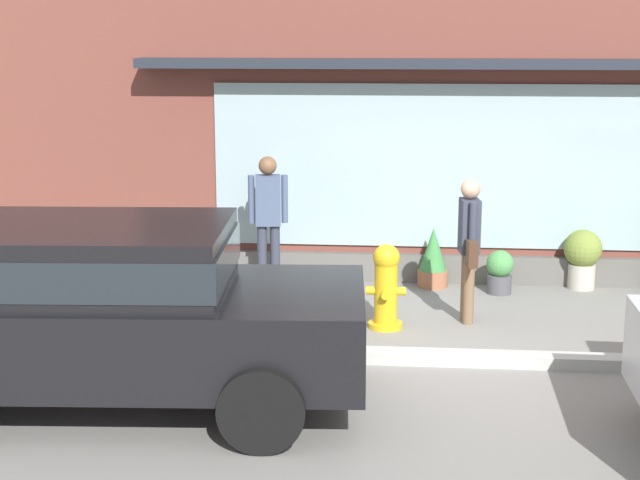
{
  "coord_description": "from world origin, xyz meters",
  "views": [
    {
      "loc": [
        0.06,
        -9.3,
        3.17
      ],
      "look_at": [
        -0.89,
        1.2,
        0.9
      ],
      "focal_mm": 54.9,
      "sensor_mm": 36.0,
      "label": 1
    }
  ],
  "objects_px": {
    "fire_hydrant": "(386,285)",
    "pedestrian_with_handbag": "(469,241)",
    "potted_plant_near_hydrant": "(583,255)",
    "pedestrian_passerby": "(268,213)",
    "potted_plant_by_entrance": "(433,259)",
    "parked_car_black": "(107,303)",
    "potted_plant_window_right": "(500,271)"
  },
  "relations": [
    {
      "from": "fire_hydrant",
      "to": "potted_plant_near_hydrant",
      "type": "xyz_separation_m",
      "value": [
        2.4,
        1.88,
        -0.05
      ]
    },
    {
      "from": "potted_plant_window_right",
      "to": "potted_plant_by_entrance",
      "type": "xyz_separation_m",
      "value": [
        -0.81,
        0.25,
        0.08
      ]
    },
    {
      "from": "pedestrian_passerby",
      "to": "parked_car_black",
      "type": "distance_m",
      "value": 3.99
    },
    {
      "from": "parked_car_black",
      "to": "potted_plant_window_right",
      "type": "height_order",
      "value": "parked_car_black"
    },
    {
      "from": "potted_plant_window_right",
      "to": "pedestrian_passerby",
      "type": "bearing_deg",
      "value": -177.68
    },
    {
      "from": "potted_plant_window_right",
      "to": "potted_plant_by_entrance",
      "type": "distance_m",
      "value": 0.85
    },
    {
      "from": "potted_plant_near_hydrant",
      "to": "potted_plant_by_entrance",
      "type": "bearing_deg",
      "value": -177.5
    },
    {
      "from": "parked_car_black",
      "to": "potted_plant_near_hydrant",
      "type": "relative_size",
      "value": 5.75
    },
    {
      "from": "pedestrian_passerby",
      "to": "pedestrian_with_handbag",
      "type": "bearing_deg",
      "value": 145.35
    },
    {
      "from": "fire_hydrant",
      "to": "potted_plant_window_right",
      "type": "distance_m",
      "value": 2.07
    },
    {
      "from": "pedestrian_passerby",
      "to": "parked_car_black",
      "type": "xyz_separation_m",
      "value": [
        -0.81,
        -3.91,
        -0.07
      ]
    },
    {
      "from": "fire_hydrant",
      "to": "potted_plant_by_entrance",
      "type": "xyz_separation_m",
      "value": [
        0.55,
        1.8,
        -0.11
      ]
    },
    {
      "from": "pedestrian_passerby",
      "to": "potted_plant_window_right",
      "type": "relative_size",
      "value": 3.1
    },
    {
      "from": "pedestrian_passerby",
      "to": "potted_plant_window_right",
      "type": "height_order",
      "value": "pedestrian_passerby"
    },
    {
      "from": "parked_car_black",
      "to": "potted_plant_window_right",
      "type": "relative_size",
      "value": 7.94
    },
    {
      "from": "pedestrian_with_handbag",
      "to": "fire_hydrant",
      "type": "bearing_deg",
      "value": -79.59
    },
    {
      "from": "fire_hydrant",
      "to": "pedestrian_with_handbag",
      "type": "height_order",
      "value": "pedestrian_with_handbag"
    },
    {
      "from": "pedestrian_with_handbag",
      "to": "potted_plant_near_hydrant",
      "type": "relative_size",
      "value": 2.14
    },
    {
      "from": "pedestrian_with_handbag",
      "to": "potted_plant_near_hydrant",
      "type": "distance_m",
      "value": 2.26
    },
    {
      "from": "parked_car_black",
      "to": "fire_hydrant",
      "type": "bearing_deg",
      "value": 43.44
    },
    {
      "from": "pedestrian_with_handbag",
      "to": "potted_plant_by_entrance",
      "type": "bearing_deg",
      "value": -174.21
    },
    {
      "from": "fire_hydrant",
      "to": "potted_plant_near_hydrant",
      "type": "distance_m",
      "value": 3.05
    },
    {
      "from": "parked_car_black",
      "to": "potted_plant_near_hydrant",
      "type": "xyz_separation_m",
      "value": [
        4.7,
        4.36,
        -0.49
      ]
    },
    {
      "from": "pedestrian_with_handbag",
      "to": "potted_plant_by_entrance",
      "type": "xyz_separation_m",
      "value": [
        -0.35,
        1.52,
        -0.56
      ]
    },
    {
      "from": "pedestrian_with_handbag",
      "to": "potted_plant_near_hydrant",
      "type": "bearing_deg",
      "value": 129.78
    },
    {
      "from": "pedestrian_with_handbag",
      "to": "parked_car_black",
      "type": "height_order",
      "value": "pedestrian_with_handbag"
    },
    {
      "from": "fire_hydrant",
      "to": "pedestrian_with_handbag",
      "type": "distance_m",
      "value": 1.04
    },
    {
      "from": "potted_plant_by_entrance",
      "to": "parked_car_black",
      "type": "bearing_deg",
      "value": -123.64
    },
    {
      "from": "parked_car_black",
      "to": "potted_plant_by_entrance",
      "type": "xyz_separation_m",
      "value": [
        2.85,
        4.28,
        -0.55
      ]
    },
    {
      "from": "potted_plant_near_hydrant",
      "to": "potted_plant_by_entrance",
      "type": "height_order",
      "value": "potted_plant_by_entrance"
    },
    {
      "from": "potted_plant_near_hydrant",
      "to": "pedestrian_passerby",
      "type": "bearing_deg",
      "value": -173.41
    },
    {
      "from": "fire_hydrant",
      "to": "pedestrian_passerby",
      "type": "xyz_separation_m",
      "value": [
        -1.48,
        1.44,
        0.51
      ]
    }
  ]
}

